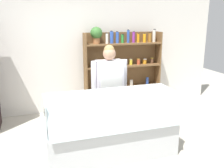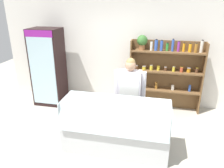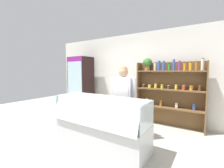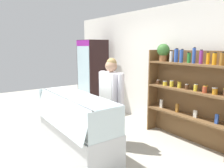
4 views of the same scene
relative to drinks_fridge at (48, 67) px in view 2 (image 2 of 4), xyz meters
The scene contains 6 objects.
ground_plane 2.69m from the drinks_fridge, 37.44° to the right, with size 12.00×12.00×0.00m, color #B7B2A3.
back_wall 2.10m from the drinks_fridge, 16.53° to the left, with size 6.80×0.10×2.70m, color white.
drinks_fridge is the anchor object (origin of this frame).
shelving_unit 2.97m from the drinks_fridge, ahead, with size 1.76×0.29×1.89m.
deli_display_case 2.76m from the drinks_fridge, 37.39° to the right, with size 1.94×0.71×1.01m.
shop_clerk 2.50m from the drinks_fridge, 23.32° to the right, with size 0.63×0.25×1.63m.
Camera 2 is at (0.81, -3.48, 2.69)m, focal length 35.00 mm.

